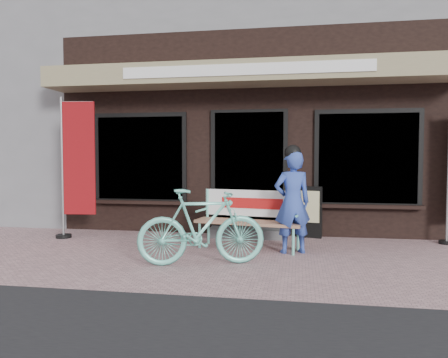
% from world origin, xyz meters
% --- Properties ---
extents(ground, '(70.00, 70.00, 0.00)m').
position_xyz_m(ground, '(0.00, 0.00, 0.00)').
color(ground, '#AE8589').
rests_on(ground, ground).
extents(storefront, '(7.00, 6.77, 6.00)m').
position_xyz_m(storefront, '(0.00, 4.96, 2.99)').
color(storefront, black).
rests_on(storefront, ground).
extents(bench, '(1.65, 0.69, 0.87)m').
position_xyz_m(bench, '(0.15, 0.87, 0.51)').
color(bench, '#6CD3BE').
rests_on(bench, ground).
extents(person, '(0.62, 0.50, 1.55)m').
position_xyz_m(person, '(0.78, 0.64, 0.76)').
color(person, '#3049A6').
rests_on(person, ground).
extents(bicycle, '(1.68, 0.91, 0.97)m').
position_xyz_m(bicycle, '(-0.35, -0.26, 0.49)').
color(bicycle, '#6CD3BE').
rests_on(bicycle, ground).
extents(nobori_red, '(0.70, 0.29, 2.38)m').
position_xyz_m(nobori_red, '(-2.83, 1.18, 1.23)').
color(nobori_red, gray).
rests_on(nobori_red, ground).
extents(menu_stand, '(0.44, 0.20, 0.88)m').
position_xyz_m(menu_stand, '(1.04, 1.88, 0.45)').
color(menu_stand, black).
rests_on(menu_stand, ground).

